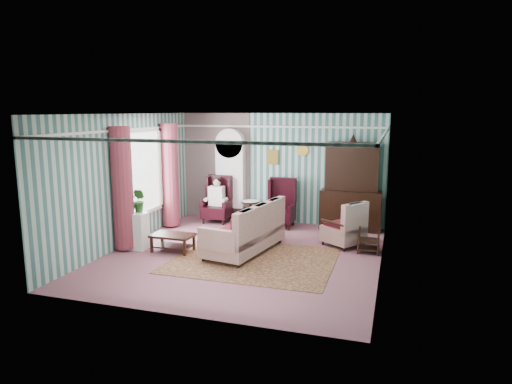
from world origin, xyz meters
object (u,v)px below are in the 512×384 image
(wingback_right, at_px, (280,203))
(nest_table, at_px, (369,240))
(bookcase, at_px, (230,179))
(wingback_left, at_px, (217,199))
(dresser_hutch, at_px, (351,184))
(floral_armchair, at_px, (344,223))
(sofa, at_px, (244,227))
(plant_stand, at_px, (135,231))
(seated_woman, at_px, (217,201))
(round_side_table, at_px, (250,212))
(coffee_table, at_px, (173,243))

(wingback_right, bearing_deg, nest_table, -33.75)
(bookcase, height_order, wingback_left, bookcase)
(dresser_hutch, height_order, wingback_left, dresser_hutch)
(nest_table, relative_size, floral_armchair, 0.52)
(wingback_left, relative_size, nest_table, 2.31)
(wingback_right, bearing_deg, sofa, -95.41)
(wingback_right, distance_m, floral_armchair, 2.11)
(bookcase, distance_m, plant_stand, 3.39)
(seated_woman, bearing_deg, dresser_hutch, 4.41)
(dresser_hutch, bearing_deg, plant_stand, -144.92)
(dresser_hutch, distance_m, sofa, 3.26)
(bookcase, distance_m, wingback_right, 1.63)
(bookcase, distance_m, nest_table, 4.37)
(nest_table, height_order, floral_armchair, floral_armchair)
(wingback_right, relative_size, seated_woman, 1.06)
(wingback_right, relative_size, floral_armchair, 1.20)
(round_side_table, relative_size, plant_stand, 0.75)
(wingback_left, distance_m, floral_armchair, 3.69)
(wingback_right, bearing_deg, coffee_table, -121.72)
(bookcase, xyz_separation_m, plant_stand, (-1.05, -3.14, -0.72))
(nest_table, bearing_deg, wingback_right, 146.25)
(coffee_table, bearing_deg, seated_woman, 91.81)
(bookcase, bearing_deg, nest_table, -26.92)
(wingback_left, xyz_separation_m, coffee_table, (0.08, -2.69, -0.44))
(nest_table, bearing_deg, round_side_table, 151.80)
(sofa, bearing_deg, floral_armchair, -50.87)
(coffee_table, bearing_deg, sofa, 16.99)
(bookcase, distance_m, seated_woman, 0.70)
(seated_woman, distance_m, coffee_table, 2.72)
(wingback_left, xyz_separation_m, plant_stand, (-0.80, -2.75, -0.22))
(seated_woman, bearing_deg, sofa, -55.66)
(wingback_left, bearing_deg, bookcase, 57.34)
(bookcase, xyz_separation_m, floral_armchair, (3.25, -1.56, -0.60))
(dresser_hutch, bearing_deg, bookcase, 177.89)
(plant_stand, distance_m, floral_armchair, 4.58)
(sofa, distance_m, coffee_table, 1.56)
(seated_woman, height_order, plant_stand, seated_woman)
(seated_woman, height_order, round_side_table, seated_woman)
(bookcase, height_order, round_side_table, bookcase)
(wingback_right, relative_size, coffee_table, 1.42)
(wingback_right, bearing_deg, dresser_hutch, 8.77)
(sofa, bearing_deg, nest_table, -64.22)
(round_side_table, bearing_deg, coffee_table, -105.99)
(wingback_left, relative_size, coffee_table, 1.42)
(bookcase, distance_m, sofa, 2.99)
(plant_stand, distance_m, sofa, 2.39)
(dresser_hutch, relative_size, round_side_table, 3.93)
(dresser_hutch, height_order, sofa, dresser_hutch)
(wingback_right, relative_size, sofa, 0.58)
(wingback_left, bearing_deg, sofa, -55.66)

